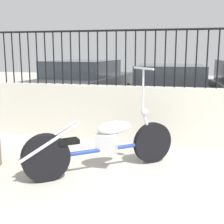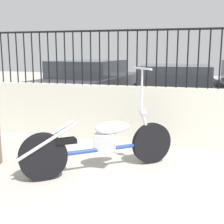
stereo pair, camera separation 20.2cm
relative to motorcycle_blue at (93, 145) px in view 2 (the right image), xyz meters
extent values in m
cube|color=beige|center=(1.63, 1.56, 0.14)|extent=(9.86, 0.18, 1.03)
cylinder|color=black|center=(-2.52, 1.56, 1.15)|extent=(0.02, 0.02, 0.99)
cylinder|color=black|center=(-2.35, 1.56, 1.15)|extent=(0.02, 0.02, 0.99)
cylinder|color=black|center=(-2.17, 1.56, 1.15)|extent=(0.02, 0.02, 0.99)
cylinder|color=black|center=(-2.00, 1.56, 1.15)|extent=(0.02, 0.02, 0.99)
cylinder|color=black|center=(-1.83, 1.56, 1.15)|extent=(0.02, 0.02, 0.99)
cylinder|color=black|center=(-1.65, 1.56, 1.15)|extent=(0.02, 0.02, 0.99)
cylinder|color=black|center=(-1.48, 1.56, 1.15)|extent=(0.02, 0.02, 0.99)
cylinder|color=black|center=(-1.31, 1.56, 1.15)|extent=(0.02, 0.02, 0.99)
cylinder|color=black|center=(-1.14, 1.56, 1.15)|extent=(0.02, 0.02, 0.99)
cylinder|color=black|center=(-0.96, 1.56, 1.15)|extent=(0.02, 0.02, 0.99)
cylinder|color=black|center=(-0.79, 1.56, 1.15)|extent=(0.02, 0.02, 0.99)
cylinder|color=black|center=(-0.62, 1.56, 1.15)|extent=(0.02, 0.02, 0.99)
cylinder|color=black|center=(-0.44, 1.56, 1.15)|extent=(0.02, 0.02, 0.99)
cylinder|color=black|center=(-0.27, 1.56, 1.15)|extent=(0.02, 0.02, 0.99)
cylinder|color=black|center=(-0.10, 1.56, 1.15)|extent=(0.02, 0.02, 0.99)
cylinder|color=black|center=(0.08, 1.56, 1.15)|extent=(0.02, 0.02, 0.99)
cylinder|color=black|center=(0.25, 1.56, 1.15)|extent=(0.02, 0.02, 0.99)
cylinder|color=black|center=(0.42, 1.56, 1.15)|extent=(0.02, 0.02, 0.99)
cylinder|color=black|center=(0.59, 1.56, 1.15)|extent=(0.02, 0.02, 0.99)
cylinder|color=black|center=(0.77, 1.56, 1.15)|extent=(0.02, 0.02, 0.99)
cylinder|color=black|center=(0.94, 1.56, 1.15)|extent=(0.02, 0.02, 0.99)
cylinder|color=black|center=(1.11, 1.56, 1.15)|extent=(0.02, 0.02, 0.99)
cylinder|color=black|center=(1.29, 1.56, 1.15)|extent=(0.02, 0.02, 0.99)
cylinder|color=black|center=(1.46, 1.56, 1.15)|extent=(0.02, 0.02, 0.99)
cylinder|color=black|center=(1.63, 1.56, 1.15)|extent=(0.02, 0.02, 0.99)
cylinder|color=black|center=(1.63, 1.56, 1.63)|extent=(9.86, 0.04, 0.04)
cylinder|color=black|center=(0.71, 0.58, -0.08)|extent=(0.53, 0.45, 0.61)
cylinder|color=black|center=(-0.53, -0.44, -0.08)|extent=(0.57, 0.50, 0.62)
cylinder|color=navy|center=(0.09, 0.07, -0.08)|extent=(1.18, 0.98, 0.06)
cube|color=silver|center=(0.13, 0.10, 0.02)|extent=(0.28, 0.18, 0.24)
ellipsoid|color=white|center=(0.22, 0.18, 0.22)|extent=(0.52, 0.48, 0.18)
cube|color=black|center=(-0.30, -0.25, 0.10)|extent=(0.32, 0.30, 0.06)
cylinder|color=silver|center=(0.64, 0.53, 0.17)|extent=(0.20, 0.17, 0.51)
sphere|color=silver|center=(0.59, 0.49, 0.40)|extent=(0.11, 0.11, 0.11)
cylinder|color=silver|center=(0.57, 0.47, 0.73)|extent=(0.03, 0.03, 0.61)
cylinder|color=silver|center=(0.57, 0.47, 1.03)|extent=(0.35, 0.42, 0.03)
cylinder|color=silver|center=(-0.45, -0.46, 0.14)|extent=(0.65, 0.54, 0.45)
cylinder|color=silver|center=(-0.54, -0.35, 0.14)|extent=(0.65, 0.54, 0.45)
cylinder|color=black|center=(-2.51, 6.15, -0.06)|extent=(0.15, 0.65, 0.64)
cylinder|color=black|center=(-0.85, 6.04, -0.06)|extent=(0.15, 0.65, 0.64)
cylinder|color=black|center=(-2.71, 3.33, -0.06)|extent=(0.15, 0.65, 0.64)
cylinder|color=black|center=(-1.05, 3.21, -0.06)|extent=(0.15, 0.65, 0.64)
cube|color=#38383D|center=(-1.78, 4.68, 0.20)|extent=(2.09, 4.68, 0.69)
cube|color=#2D3338|center=(-1.80, 4.46, 0.78)|extent=(1.75, 2.30, 0.46)
cylinder|color=black|center=(-0.35, 5.61, -0.06)|extent=(0.16, 0.65, 0.64)
cylinder|color=black|center=(1.43, 5.75, -0.06)|extent=(0.16, 0.65, 0.64)
cylinder|color=black|center=(-0.15, 3.17, -0.06)|extent=(0.16, 0.65, 0.64)
cylinder|color=black|center=(1.62, 3.31, -0.06)|extent=(0.16, 0.65, 0.64)
cube|color=black|center=(0.64, 4.46, 0.15)|extent=(2.20, 4.09, 0.58)
cube|color=#2D3338|center=(0.65, 4.26, 0.68)|extent=(1.85, 2.03, 0.48)
cylinder|color=black|center=(1.69, 5.41, -0.06)|extent=(0.18, 0.65, 0.64)
camera|label=1|loc=(1.25, -3.91, 1.27)|focal=50.00mm
camera|label=2|loc=(1.45, -3.85, 1.27)|focal=50.00mm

